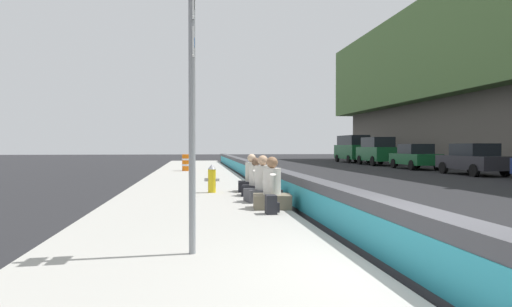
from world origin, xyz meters
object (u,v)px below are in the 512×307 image
Objects in this scene: seated_person_rear at (256,184)px; backpack at (271,205)px; parked_car_far at (377,151)px; construction_barrel at (187,162)px; route_sign_post at (192,99)px; seated_person_foreground at (272,192)px; parked_car_farther at (353,148)px; seated_person_far at (252,180)px; parked_car_midline at (415,156)px; seated_person_middle at (263,187)px; parked_car_fourth at (473,159)px; fire_hydrant at (212,178)px.

seated_person_rear is 3.62m from backpack.
parked_car_far is at bearing -26.73° from backpack.
parked_car_far reaches higher than backpack.
route_sign_post is at bearing -178.75° from construction_barrel.
seated_person_foreground reaches higher than backpack.
parked_car_farther is at bearing -0.44° from parked_car_far.
seated_person_far is 0.25× the size of parked_car_far.
parked_car_midline is (2.51, -15.24, 0.24)m from construction_barrel.
seated_person_middle is 1.46m from seated_person_rear.
parked_car_farther reaches higher than backpack.
parked_car_fourth is at bearing -53.45° from seated_person_rear.
seated_person_far is at bearing -169.63° from construction_barrel.
parked_car_farther is (28.45, -13.03, 0.87)m from seated_person_rear.
seated_person_rear is 31.30m from parked_car_farther.
parked_car_far is (21.27, -12.96, 0.67)m from seated_person_far.
construction_barrel is 0.21× the size of parked_car_midline.
parked_car_far is at bearing 179.56° from parked_car_farther.
seated_person_rear is 0.24× the size of parked_car_midline.
seated_person_rear is 2.76× the size of backpack.
route_sign_post is 0.79× the size of parked_car_midline.
parked_car_farther is (29.91, -13.04, 0.84)m from seated_person_middle.
parked_car_farther is at bearing -22.65° from seated_person_foreground.
route_sign_post is 22.50m from parked_car_fourth.
backpack is (-4.80, 0.17, -0.18)m from seated_person_far.
construction_barrel reaches higher than backpack.
seated_person_far is 2.97× the size of backpack.
seated_person_far is (0.20, -1.26, -0.08)m from fire_hydrant.
parked_car_fourth is (13.37, -13.31, 0.53)m from backpack.
parked_car_midline is at bearing -32.70° from route_sign_post.
route_sign_post reaches higher than fire_hydrant.
seated_person_middle is 17.31m from parked_car_fourth.
route_sign_post reaches higher than seated_person_rear.
seated_person_far is at bearing 123.13° from parked_car_fourth.
parked_car_fourth reaches higher than seated_person_foreground.
parked_car_farther is (14.92, -15.26, 0.73)m from construction_barrel.
seated_person_rear is (2.75, 0.02, -0.03)m from seated_person_foreground.
backpack is at bearing 153.27° from parked_car_far.
parked_car_fourth is at bearing -179.19° from parked_car_far.
backpack is 0.08× the size of parked_car_farther.
parked_car_farther is at bearing -45.65° from construction_barrel.
construction_barrel is (16.28, 2.25, 0.11)m from seated_person_foreground.
parked_car_midline reaches higher than seated_person_rear.
parked_car_midline is at bearing -41.14° from seated_person_far.
route_sign_post is 9.00× the size of backpack.
seated_person_rear is 0.22× the size of parked_car_farther.
backpack is at bearing 177.95° from seated_person_far.
route_sign_post reaches higher than seated_person_far.
parked_car_far is (6.41, 0.02, 0.32)m from parked_car_midline.
parked_car_farther reaches higher than parked_car_far.
parked_car_midline reaches higher than seated_person_far.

